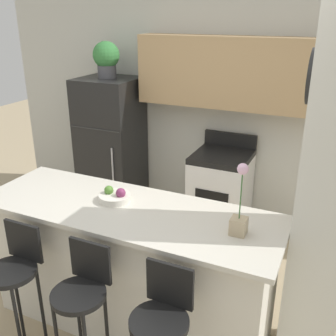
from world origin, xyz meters
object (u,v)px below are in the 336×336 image
(refrigerator, at_px, (111,146))
(bar_stool_mid, at_px, (83,296))
(bar_stool_right, at_px, (162,323))
(orchid_vase, at_px, (240,213))
(bar_stool_left, at_px, (16,273))
(potted_plant_on_fridge, at_px, (106,58))
(stove_range, at_px, (220,192))
(fruit_bowl, at_px, (115,196))

(refrigerator, relative_size, bar_stool_mid, 1.61)
(refrigerator, xyz_separation_m, bar_stool_right, (1.76, -2.27, -0.14))
(orchid_vase, bearing_deg, bar_stool_left, -157.52)
(bar_stool_left, height_order, potted_plant_on_fridge, potted_plant_on_fridge)
(bar_stool_mid, xyz_separation_m, bar_stool_right, (0.55, 0.00, 0.00))
(stove_range, relative_size, orchid_vase, 2.24)
(bar_stool_mid, relative_size, orchid_vase, 2.12)
(bar_stool_mid, bearing_deg, potted_plant_on_fridge, 118.12)
(bar_stool_mid, distance_m, orchid_vase, 1.11)
(bar_stool_left, distance_m, bar_stool_mid, 0.55)
(refrigerator, relative_size, potted_plant_on_fridge, 4.01)
(bar_stool_right, xyz_separation_m, fruit_bowl, (-0.69, 0.65, 0.38))
(bar_stool_left, height_order, bar_stool_right, same)
(bar_stool_left, xyz_separation_m, bar_stool_right, (1.10, 0.00, 0.00))
(orchid_vase, relative_size, fruit_bowl, 2.01)
(fruit_bowl, bearing_deg, potted_plant_on_fridge, 123.45)
(bar_stool_left, xyz_separation_m, orchid_vase, (1.37, 0.57, 0.49))
(orchid_vase, bearing_deg, fruit_bowl, 175.41)
(bar_stool_mid, height_order, fruit_bowl, fruit_bowl)
(stove_range, height_order, potted_plant_on_fridge, potted_plant_on_fridge)
(bar_stool_mid, bearing_deg, stove_range, 85.27)
(potted_plant_on_fridge, bearing_deg, orchid_vase, -39.92)
(refrigerator, relative_size, bar_stool_right, 1.61)
(orchid_vase, bearing_deg, bar_stool_mid, -145.30)
(refrigerator, distance_m, bar_stool_mid, 2.58)
(bar_stool_right, bearing_deg, fruit_bowl, 137.01)
(bar_stool_right, distance_m, potted_plant_on_fridge, 3.10)
(refrigerator, relative_size, stove_range, 1.52)
(orchid_vase, distance_m, fruit_bowl, 0.97)
(bar_stool_left, xyz_separation_m, bar_stool_mid, (0.55, 0.00, 0.00))
(bar_stool_left, distance_m, fruit_bowl, 0.86)
(refrigerator, distance_m, stove_range, 1.45)
(stove_range, relative_size, bar_stool_mid, 1.06)
(refrigerator, height_order, bar_stool_left, refrigerator)
(orchid_vase, bearing_deg, potted_plant_on_fridge, 140.08)
(refrigerator, bearing_deg, potted_plant_on_fridge, 117.87)
(bar_stool_right, bearing_deg, refrigerator, 127.87)
(refrigerator, bearing_deg, bar_stool_left, -73.77)
(potted_plant_on_fridge, distance_m, orchid_vase, 2.74)
(potted_plant_on_fridge, bearing_deg, bar_stool_mid, -61.88)
(stove_range, height_order, orchid_vase, orchid_vase)
(bar_stool_mid, xyz_separation_m, fruit_bowl, (-0.14, 0.65, 0.38))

